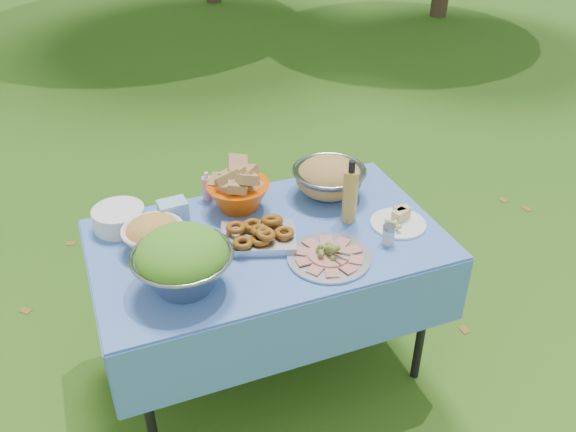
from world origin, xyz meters
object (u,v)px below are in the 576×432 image
object	(u,v)px
salad_bowl	(182,261)
charcuterie_platter	(329,251)
picnic_table	(269,305)
plate_stack	(119,218)
pasta_bowl_steel	(329,177)
oil_bottle	(350,191)
bread_bowl	(238,189)

from	to	relation	value
salad_bowl	charcuterie_platter	world-z (taller)	salad_bowl
picnic_table	salad_bowl	bearing A→B (deg)	-154.92
picnic_table	plate_stack	size ratio (longest dim) A/B	6.54
salad_bowl	pasta_bowl_steel	xyz separation A→B (m)	(0.79, 0.42, -0.03)
plate_stack	charcuterie_platter	world-z (taller)	plate_stack
oil_bottle	pasta_bowl_steel	bearing A→B (deg)	87.63
plate_stack	bread_bowl	bearing A→B (deg)	-3.96
plate_stack	charcuterie_platter	size ratio (longest dim) A/B	0.66
pasta_bowl_steel	salad_bowl	bearing A→B (deg)	-151.87
salad_bowl	bread_bowl	size ratio (longest dim) A/B	1.33
plate_stack	charcuterie_platter	xyz separation A→B (m)	(0.75, -0.53, -0.01)
salad_bowl	plate_stack	size ratio (longest dim) A/B	1.68
pasta_bowl_steel	bread_bowl	bearing A→B (deg)	174.93
picnic_table	oil_bottle	xyz separation A→B (m)	(0.38, -0.00, 0.53)
pasta_bowl_steel	oil_bottle	world-z (taller)	oil_bottle
plate_stack	oil_bottle	size ratio (longest dim) A/B	0.76
salad_bowl	oil_bottle	xyz separation A→B (m)	(0.78, 0.18, 0.02)
salad_bowl	plate_stack	bearing A→B (deg)	108.90
picnic_table	oil_bottle	distance (m)	0.65
picnic_table	pasta_bowl_steel	xyz separation A→B (m)	(0.39, 0.23, 0.47)
pasta_bowl_steel	plate_stack	bearing A→B (deg)	175.54
bread_bowl	pasta_bowl_steel	bearing A→B (deg)	-5.07
picnic_table	salad_bowl	world-z (taller)	salad_bowl
bread_bowl	plate_stack	bearing A→B (deg)	176.04
salad_bowl	charcuterie_platter	xyz separation A→B (m)	(0.58, -0.04, -0.08)
bread_bowl	oil_bottle	distance (m)	0.50
bread_bowl	oil_bottle	world-z (taller)	oil_bottle
oil_bottle	plate_stack	bearing A→B (deg)	161.82
salad_bowl	pasta_bowl_steel	bearing A→B (deg)	28.13
bread_bowl	picnic_table	bearing A→B (deg)	-81.46
picnic_table	plate_stack	xyz separation A→B (m)	(-0.57, 0.31, 0.43)
plate_stack	charcuterie_platter	bearing A→B (deg)	-35.53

